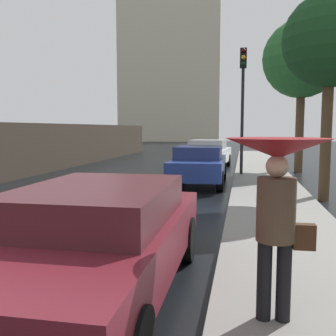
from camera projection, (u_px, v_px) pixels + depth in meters
The scene contains 8 objects.
car_white_mid_road at pixel (208, 154), 18.76m from camera, with size 2.13×4.44×1.41m.
car_maroon_far_ahead at pixel (97, 238), 4.42m from camera, with size 1.94×4.42×1.31m.
car_blue_behind_camera at pixel (199, 164), 13.35m from camera, with size 1.87×4.19×1.36m.
pedestrian_with_umbrella_near at pixel (277, 180), 3.54m from camera, with size 0.97×0.97×1.74m.
traffic_light at pixel (243, 89), 14.98m from camera, with size 0.26×0.39×4.93m.
street_tree_near at pixel (330, 42), 10.08m from camera, with size 2.49×2.49×5.54m.
street_tree_far at pixel (302, 60), 16.75m from camera, with size 3.41×3.41×6.71m.
distant_tower at pixel (170, 58), 58.49m from camera, with size 15.44×7.51×25.25m.
Camera 1 is at (4.32, -1.86, 1.97)m, focal length 40.92 mm.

